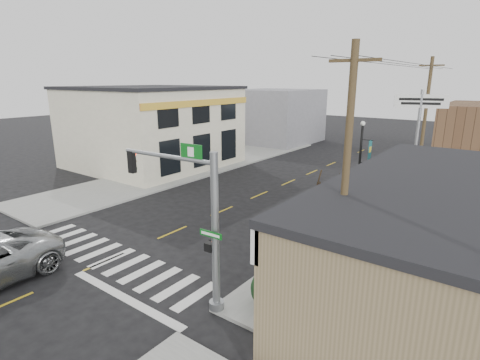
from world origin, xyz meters
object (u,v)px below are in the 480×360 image
Objects in this scene: bare_tree at (332,183)px; utility_pole_far at (424,122)px; lamp_post at (361,159)px; guide_sign at (353,208)px; fire_hydrant at (340,241)px; dance_center_sign at (419,117)px; utility_pole_near at (345,185)px; traffic_signal_pole at (200,212)px.

bare_tree is 15.82m from utility_pole_far.
utility_pole_far is at bearing 67.22° from lamp_post.
guide_sign is 1.60m from fire_hydrant.
utility_pole_far reaches higher than dance_center_sign.
dance_center_sign is at bearing -94.39° from utility_pole_far.
guide_sign is 4.18× the size of fire_hydrant.
guide_sign is at bearing -110.24° from dance_center_sign.
lamp_post is at bearing 102.59° from fire_hydrant.
guide_sign is 3.54m from bare_tree.
bare_tree is (1.80, -8.42, 0.71)m from lamp_post.
fire_hydrant is 0.14× the size of bare_tree.
guide_sign is at bearing -97.04° from utility_pole_far.
utility_pole_near is 18.13m from utility_pole_far.
dance_center_sign is (2.66, 17.99, 1.86)m from traffic_signal_pole.
utility_pole_far is at bearing 90.14° from bare_tree.
utility_pole_far reaches higher than utility_pole_near.
utility_pole_near reaches higher than guide_sign.
lamp_post is at bearing -129.11° from dance_center_sign.
dance_center_sign is at bearing 87.39° from fire_hydrant.
utility_pole_far is at bearing 79.89° from traffic_signal_pole.
traffic_signal_pole is at bearing -150.36° from utility_pole_near.
utility_pole_near is at bearing -92.19° from utility_pole_far.
traffic_signal_pole is at bearing -117.59° from dance_center_sign.
lamp_post reaches higher than bare_tree.
utility_pole_far reaches higher than traffic_signal_pole.
dance_center_sign is 15.86m from utility_pole_near.
guide_sign is at bearing 61.41° from fire_hydrant.
utility_pole_far is (0.42, 13.37, 4.23)m from fire_hydrant.
lamp_post reaches higher than fire_hydrant.
utility_pole_near is (1.30, -15.79, -0.78)m from dance_center_sign.
dance_center_sign reaches higher than lamp_post.
bare_tree is (0.15, -3.00, 1.89)m from guide_sign.
fire_hydrant is 0.08× the size of utility_pole_near.
dance_center_sign is 1.45× the size of bare_tree.
utility_pole_near reaches higher than dance_center_sign.
guide_sign reaches higher than fire_hydrant.
traffic_signal_pole is 8.01m from guide_sign.
lamp_post reaches higher than guide_sign.
guide_sign is 0.33× the size of utility_pole_near.
utility_pole_far is (-0.09, 2.29, -0.56)m from dance_center_sign.
dance_center_sign is at bearing 89.80° from bare_tree.
utility_pole_near is at bearing -83.04° from lamp_post.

